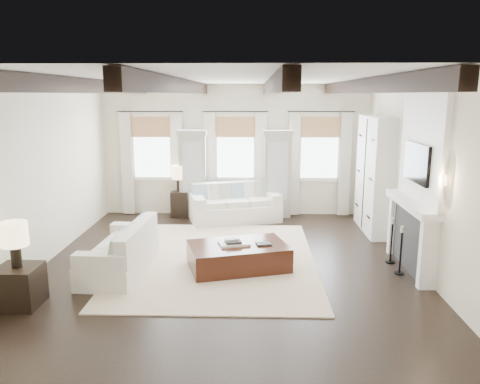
{
  "coord_description": "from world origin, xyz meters",
  "views": [
    {
      "loc": [
        0.43,
        -7.69,
        2.95
      ],
      "look_at": [
        0.19,
        0.91,
        1.15
      ],
      "focal_mm": 35.0,
      "sensor_mm": 36.0,
      "label": 1
    }
  ],
  "objects_px": {
    "side_table_front": "(19,286)",
    "side_table_back": "(180,204)",
    "ottoman": "(238,256)",
    "sofa_back": "(235,205)",
    "sofa_left": "(123,252)"
  },
  "relations": [
    {
      "from": "sofa_left",
      "to": "side_table_front",
      "type": "relative_size",
      "value": 3.39
    },
    {
      "from": "sofa_back",
      "to": "ottoman",
      "type": "distance_m",
      "value": 3.17
    },
    {
      "from": "sofa_back",
      "to": "side_table_front",
      "type": "distance_m",
      "value": 5.5
    },
    {
      "from": "ottoman",
      "to": "side_table_back",
      "type": "bearing_deg",
      "value": 97.35
    },
    {
      "from": "side_table_front",
      "to": "ottoman",
      "type": "bearing_deg",
      "value": 26.56
    },
    {
      "from": "sofa_left",
      "to": "side_table_front",
      "type": "distance_m",
      "value": 1.74
    },
    {
      "from": "side_table_front",
      "to": "side_table_back",
      "type": "distance_m",
      "value": 5.28
    },
    {
      "from": "sofa_back",
      "to": "ottoman",
      "type": "xyz_separation_m",
      "value": [
        0.18,
        -3.16,
        -0.15
      ]
    },
    {
      "from": "sofa_left",
      "to": "side_table_back",
      "type": "xyz_separation_m",
      "value": [
        0.4,
        3.72,
        -0.02
      ]
    },
    {
      "from": "ottoman",
      "to": "side_table_back",
      "type": "relative_size",
      "value": 2.63
    },
    {
      "from": "sofa_left",
      "to": "side_table_front",
      "type": "height_order",
      "value": "sofa_left"
    },
    {
      "from": "sofa_left",
      "to": "side_table_back",
      "type": "bearing_deg",
      "value": 83.86
    },
    {
      "from": "sofa_back",
      "to": "side_table_back",
      "type": "distance_m",
      "value": 1.41
    },
    {
      "from": "sofa_left",
      "to": "ottoman",
      "type": "bearing_deg",
      "value": 5.59
    },
    {
      "from": "side_table_front",
      "to": "side_table_back",
      "type": "relative_size",
      "value": 0.92
    }
  ]
}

